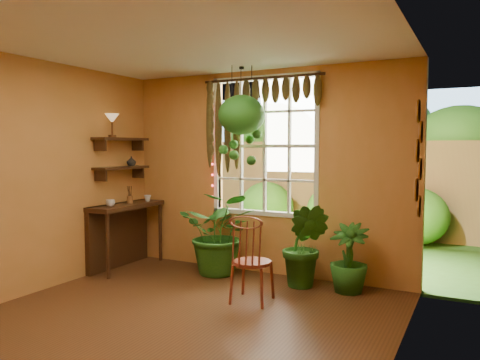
% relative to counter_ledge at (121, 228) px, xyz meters
% --- Properties ---
extents(floor, '(4.50, 4.50, 0.00)m').
position_rel_counter_ledge_xyz_m(floor, '(1.91, -1.60, -0.55)').
color(floor, '#532E17').
rests_on(floor, ground).
extents(ceiling, '(4.50, 4.50, 0.00)m').
position_rel_counter_ledge_xyz_m(ceiling, '(1.91, -1.60, 2.15)').
color(ceiling, silver).
rests_on(ceiling, wall_back).
extents(wall_back, '(4.00, 0.00, 4.00)m').
position_rel_counter_ledge_xyz_m(wall_back, '(1.91, 0.65, 0.80)').
color(wall_back, '#C68243').
rests_on(wall_back, floor).
extents(wall_left, '(0.00, 4.50, 4.50)m').
position_rel_counter_ledge_xyz_m(wall_left, '(-0.09, -1.60, 0.80)').
color(wall_left, '#C68243').
rests_on(wall_left, floor).
extents(wall_right, '(0.00, 4.50, 4.50)m').
position_rel_counter_ledge_xyz_m(wall_right, '(3.91, -1.60, 0.80)').
color(wall_right, '#C68243').
rests_on(wall_right, floor).
extents(window, '(1.52, 0.10, 1.86)m').
position_rel_counter_ledge_xyz_m(window, '(1.91, 0.68, 1.15)').
color(window, white).
rests_on(window, wall_back).
extents(valance_vine, '(1.70, 0.12, 1.10)m').
position_rel_counter_ledge_xyz_m(valance_vine, '(1.82, 0.56, 1.73)').
color(valance_vine, '#39240F').
rests_on(valance_vine, window).
extents(string_lights, '(0.03, 0.03, 1.54)m').
position_rel_counter_ledge_xyz_m(string_lights, '(1.15, 0.59, 1.20)').
color(string_lights, '#FF2633').
rests_on(string_lights, window).
extents(wall_plates, '(0.04, 0.32, 1.10)m').
position_rel_counter_ledge_xyz_m(wall_plates, '(3.89, 0.19, 1.00)').
color(wall_plates, '#F4E1C7').
rests_on(wall_plates, wall_right).
extents(counter_ledge, '(0.40, 1.20, 0.90)m').
position_rel_counter_ledge_xyz_m(counter_ledge, '(0.00, 0.00, 0.00)').
color(counter_ledge, '#39240F').
rests_on(counter_ledge, floor).
extents(shelf_lower, '(0.25, 0.90, 0.04)m').
position_rel_counter_ledge_xyz_m(shelf_lower, '(0.03, 0.00, 0.85)').
color(shelf_lower, '#39240F').
rests_on(shelf_lower, wall_left).
extents(shelf_upper, '(0.25, 0.90, 0.04)m').
position_rel_counter_ledge_xyz_m(shelf_upper, '(0.03, 0.00, 1.25)').
color(shelf_upper, '#39240F').
rests_on(shelf_upper, wall_left).
extents(backyard, '(14.00, 10.00, 12.00)m').
position_rel_counter_ledge_xyz_m(backyard, '(2.15, 5.27, 0.73)').
color(backyard, '#295016').
rests_on(backyard, ground).
extents(windsor_chair, '(0.45, 0.47, 1.11)m').
position_rel_counter_ledge_xyz_m(windsor_chair, '(2.29, -0.52, -0.23)').
color(windsor_chair, maroon).
rests_on(windsor_chair, floor).
extents(potted_plant_left, '(1.18, 1.08, 1.11)m').
position_rel_counter_ledge_xyz_m(potted_plant_left, '(1.44, 0.31, 0.00)').
color(potted_plant_left, '#154A13').
rests_on(potted_plant_left, floor).
extents(potted_plant_mid, '(0.58, 0.48, 1.02)m').
position_rel_counter_ledge_xyz_m(potted_plant_mid, '(2.63, 0.26, -0.04)').
color(potted_plant_mid, '#154A13').
rests_on(potted_plant_mid, floor).
extents(potted_plant_right, '(0.46, 0.46, 0.80)m').
position_rel_counter_ledge_xyz_m(potted_plant_right, '(3.15, 0.32, -0.15)').
color(potted_plant_right, '#154A13').
rests_on(potted_plant_right, floor).
extents(hanging_basket, '(0.59, 0.59, 1.26)m').
position_rel_counter_ledge_xyz_m(hanging_basket, '(1.76, 0.28, 1.45)').
color(hanging_basket, black).
rests_on(hanging_basket, ceiling).
extents(cup_a, '(0.12, 0.12, 0.09)m').
position_rel_counter_ledge_xyz_m(cup_a, '(0.13, -0.34, 0.39)').
color(cup_a, silver).
rests_on(cup_a, counter_ledge).
extents(cup_b, '(0.13, 0.13, 0.09)m').
position_rel_counter_ledge_xyz_m(cup_b, '(0.19, 0.36, 0.39)').
color(cup_b, beige).
rests_on(cup_b, counter_ledge).
extents(brush_jar, '(0.08, 0.08, 0.31)m').
position_rel_counter_ledge_xyz_m(brush_jar, '(0.11, 0.07, 0.47)').
color(brush_jar, brown).
rests_on(brush_jar, counter_ledge).
extents(shelf_vase, '(0.15, 0.15, 0.14)m').
position_rel_counter_ledge_xyz_m(shelf_vase, '(0.04, 0.20, 0.93)').
color(shelf_vase, '#B2AD99').
rests_on(shelf_vase, shelf_lower).
extents(tiffany_lamp, '(0.19, 0.19, 0.32)m').
position_rel_counter_ledge_xyz_m(tiffany_lamp, '(0.05, -0.19, 1.50)').
color(tiffany_lamp, brown).
rests_on(tiffany_lamp, shelf_upper).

